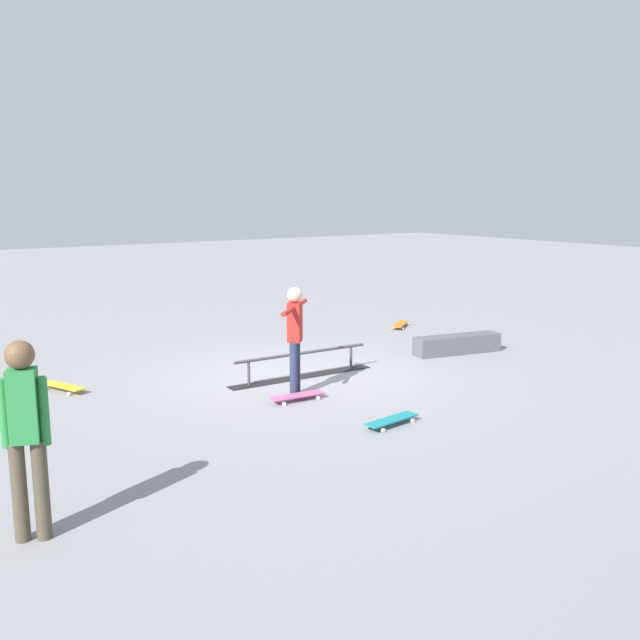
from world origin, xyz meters
TOP-DOWN VIEW (x-y plane):
  - ground_plane at (0.00, 0.00)m, footprint 60.00×60.00m
  - grind_rail at (0.01, 0.11)m, footprint 2.54×0.30m
  - skate_ledge at (-3.23, 0.29)m, footprint 1.71×0.70m
  - skater_main at (0.65, 0.90)m, footprint 0.97×0.93m
  - skateboard_main at (0.76, 1.14)m, footprint 0.81×0.30m
  - bystander_green_shirt at (4.72, 3.23)m, footprint 0.39×0.27m
  - loose_skateboard_yellow at (3.36, -1.22)m, footprint 0.50×0.81m
  - loose_skateboard_orange at (-4.01, -2.17)m, footprint 0.76×0.64m
  - loose_skateboard_teal at (0.35, 2.70)m, footprint 0.82×0.33m

SIDE VIEW (x-z plane):
  - ground_plane at x=0.00m, z-range 0.00..0.00m
  - skateboard_main at x=0.76m, z-range 0.03..0.12m
  - loose_skateboard_yellow at x=3.36m, z-range 0.03..0.12m
  - loose_skateboard_orange at x=-4.01m, z-range 0.03..0.12m
  - loose_skateboard_teal at x=0.35m, z-range 0.03..0.12m
  - skate_ledge at x=-3.23m, z-range 0.00..0.34m
  - grind_rail at x=0.01m, z-range -0.03..0.39m
  - skater_main at x=0.65m, z-range 0.13..1.71m
  - bystander_green_shirt at x=4.72m, z-range 0.11..1.83m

